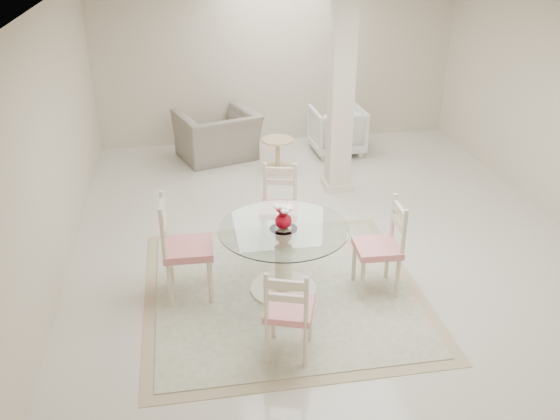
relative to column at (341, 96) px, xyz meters
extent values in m
plane|color=silver|center=(-0.50, -1.30, -1.35)|extent=(7.00, 7.00, 0.00)
cube|color=beige|center=(-0.50, 2.20, 0.00)|extent=(6.00, 0.02, 2.70)
cube|color=beige|center=(-0.50, -4.80, 0.00)|extent=(6.00, 0.02, 2.70)
cube|color=beige|center=(-3.50, -1.30, 0.00)|extent=(0.02, 7.00, 2.70)
cube|color=white|center=(-0.50, -1.30, 1.35)|extent=(6.00, 7.00, 0.02)
cube|color=beige|center=(0.00, 0.00, 0.00)|extent=(0.30, 0.30, 2.70)
cube|color=tan|center=(-1.22, -2.48, -1.35)|extent=(2.84, 2.84, 0.01)
cube|color=beige|center=(-1.22, -2.48, -1.34)|extent=(2.60, 2.60, 0.01)
cylinder|color=#F7ECCB|center=(-1.22, -2.48, -1.33)|extent=(0.68, 0.68, 0.05)
cylinder|color=#F7ECCB|center=(-1.22, -2.48, -0.96)|extent=(0.17, 0.17, 0.70)
cylinder|color=#F7ECCB|center=(-1.22, -2.48, -0.63)|extent=(0.28, 0.28, 0.03)
cylinder|color=white|center=(-1.22, -2.48, -0.61)|extent=(1.30, 1.30, 0.01)
ellipsoid|color=#AE0519|center=(-1.22, -2.48, -0.52)|extent=(0.17, 0.17, 0.16)
cylinder|color=#AE0519|center=(-1.22, -2.48, -0.42)|extent=(0.09, 0.09, 0.05)
cylinder|color=#AE0519|center=(-1.22, -2.48, -0.39)|extent=(0.14, 0.14, 0.02)
ellipsoid|color=white|center=(-1.22, -2.48, -0.37)|extent=(0.10, 0.10, 0.04)
ellipsoid|color=white|center=(-1.17, -2.46, -0.38)|extent=(0.10, 0.10, 0.04)
ellipsoid|color=white|center=(-1.27, -2.45, -0.38)|extent=(0.10, 0.10, 0.04)
ellipsoid|color=white|center=(-1.21, -2.53, -0.39)|extent=(0.10, 0.10, 0.04)
ellipsoid|color=white|center=(-1.18, -2.51, -0.38)|extent=(0.10, 0.10, 0.04)
cylinder|color=beige|center=(-0.45, -2.41, -1.12)|extent=(0.04, 0.04, 0.46)
cylinder|color=beige|center=(-0.47, -2.77, -1.12)|extent=(0.04, 0.04, 0.46)
cylinder|color=beige|center=(-0.09, -2.43, -1.12)|extent=(0.04, 0.04, 0.46)
cylinder|color=beige|center=(-0.11, -2.79, -1.12)|extent=(0.04, 0.04, 0.46)
cube|color=red|center=(-0.28, -2.60, -0.85)|extent=(0.46, 0.46, 0.07)
cube|color=beige|center=(-0.08, -2.61, -0.52)|extent=(0.06, 0.40, 0.54)
cylinder|color=beige|center=(-1.32, -1.67, -1.13)|extent=(0.04, 0.04, 0.45)
cylinder|color=beige|center=(-0.98, -1.75, -1.13)|extent=(0.04, 0.04, 0.45)
cylinder|color=beige|center=(-1.24, -1.33, -1.13)|extent=(0.04, 0.04, 0.45)
cylinder|color=beige|center=(-0.89, -1.41, -1.13)|extent=(0.04, 0.04, 0.45)
cube|color=#B51318|center=(-1.11, -1.54, -0.87)|extent=(0.52, 0.52, 0.07)
cube|color=beige|center=(-1.06, -1.35, -0.54)|extent=(0.39, 0.13, 0.53)
cylinder|color=beige|center=(-1.97, -2.57, -1.10)|extent=(0.05, 0.05, 0.50)
cylinder|color=beige|center=(-1.96, -2.17, -1.10)|extent=(0.05, 0.05, 0.50)
cylinder|color=beige|center=(-2.37, -2.56, -1.10)|extent=(0.05, 0.05, 0.50)
cylinder|color=beige|center=(-2.36, -2.16, -1.10)|extent=(0.05, 0.05, 0.50)
cube|color=red|center=(-2.17, -2.37, -0.81)|extent=(0.49, 0.49, 0.08)
cube|color=beige|center=(-2.38, -2.36, -0.44)|extent=(0.06, 0.44, 0.59)
cylinder|color=beige|center=(-1.13, -3.32, -1.14)|extent=(0.04, 0.04, 0.43)
cylinder|color=beige|center=(-1.44, -3.21, -1.14)|extent=(0.04, 0.04, 0.43)
cylinder|color=beige|center=(-1.23, -3.64, -1.14)|extent=(0.04, 0.04, 0.43)
cylinder|color=beige|center=(-1.55, -3.53, -1.14)|extent=(0.04, 0.04, 0.43)
cube|color=red|center=(-1.34, -3.42, -0.89)|extent=(0.52, 0.52, 0.06)
cube|color=beige|center=(-1.40, -3.60, -0.58)|extent=(0.36, 0.16, 0.50)
imported|color=gray|center=(-1.59, 1.45, -0.97)|extent=(1.44, 1.35, 0.77)
imported|color=silver|center=(0.36, 1.41, -0.97)|extent=(0.84, 0.86, 0.76)
cylinder|color=#D3C182|center=(-0.73, 0.79, -1.33)|extent=(0.46, 0.46, 0.04)
cylinder|color=#D3C182|center=(-0.73, 0.79, -1.10)|extent=(0.07, 0.07, 0.44)
cylinder|color=#D3C182|center=(-0.73, 0.79, -0.86)|extent=(0.48, 0.48, 0.03)
camera|label=1|loc=(-2.13, -7.55, 2.15)|focal=38.00mm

